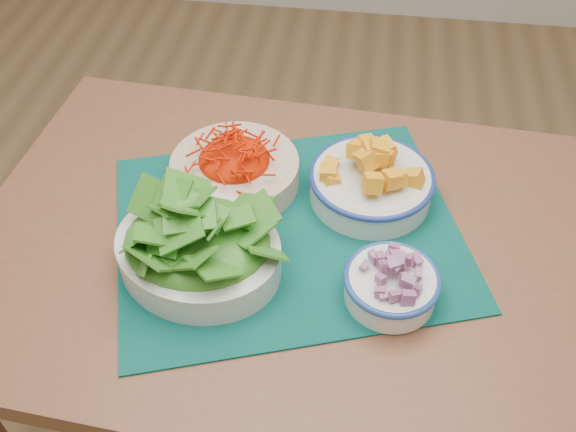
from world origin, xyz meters
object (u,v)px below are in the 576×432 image
at_px(lettuce_bowl, 197,240).
at_px(onion_bowl, 392,282).
at_px(placemat, 288,229).
at_px(squash_bowl, 372,177).
at_px(table, 306,281).
at_px(carrot_bowl, 235,165).

distance_m(lettuce_bowl, onion_bowl, 0.30).
xyz_separation_m(placemat, squash_bowl, (0.13, 0.10, 0.05)).
bearing_deg(lettuce_bowl, table, 42.77).
bearing_deg(carrot_bowl, table, -39.75).
bearing_deg(carrot_bowl, lettuce_bowl, -94.94).
distance_m(placemat, carrot_bowl, 0.15).
relative_size(lettuce_bowl, onion_bowl, 1.92).
bearing_deg(placemat, squash_bowl, 17.47).
xyz_separation_m(placemat, onion_bowl, (0.17, -0.12, 0.04)).
relative_size(placemat, onion_bowl, 3.42).
xyz_separation_m(carrot_bowl, squash_bowl, (0.24, -0.00, 0.00)).
relative_size(carrot_bowl, squash_bowl, 1.02).
bearing_deg(table, squash_bowl, 53.83).
xyz_separation_m(placemat, carrot_bowl, (-0.11, 0.10, 0.04)).
bearing_deg(onion_bowl, placemat, 145.41).
xyz_separation_m(table, carrot_bowl, (-0.14, 0.12, 0.15)).
distance_m(table, onion_bowl, 0.22).
bearing_deg(placemat, onion_bowl, -53.39).
bearing_deg(table, placemat, 153.37).
bearing_deg(squash_bowl, lettuce_bowl, -142.67).
relative_size(squash_bowl, lettuce_bowl, 0.77).
xyz_separation_m(lettuce_bowl, onion_bowl, (0.30, -0.02, -0.03)).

